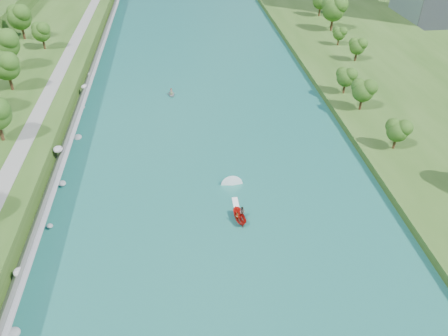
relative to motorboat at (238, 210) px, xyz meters
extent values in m
plane|color=#2D5119|center=(-3.10, -2.70, -0.74)|extent=(260.00, 260.00, 0.00)
cube|color=#185D57|center=(-3.10, 17.30, -0.69)|extent=(55.00, 240.00, 0.10)
cube|color=slate|center=(-28.95, 17.30, 1.06)|extent=(3.54, 236.00, 4.05)
ellipsoid|color=gray|center=(-27.93, -18.52, 0.32)|extent=(1.69, 1.52, 0.94)
ellipsoid|color=gray|center=(-29.24, -10.16, 1.11)|extent=(1.50, 1.48, 0.92)
ellipsoid|color=gray|center=(-27.72, -0.64, 0.03)|extent=(0.91, 0.80, 0.67)
ellipsoid|color=gray|center=(-27.94, 9.79, -0.05)|extent=(1.21, 1.19, 0.89)
ellipsoid|color=gray|center=(-29.69, 17.42, 1.91)|extent=(1.75, 1.88, 1.01)
ellipsoid|color=gray|center=(-28.02, 25.48, -0.59)|extent=(1.52, 1.87, 1.02)
ellipsoid|color=gray|center=(-28.86, 36.36, 0.55)|extent=(1.59, 1.52, 1.04)
ellipsoid|color=gray|center=(-28.99, 44.05, 1.66)|extent=(1.64, 1.68, 1.07)
ellipsoid|color=gray|center=(-29.18, 52.79, 1.02)|extent=(1.09, 0.93, 0.69)
cube|color=gray|center=(-35.60, 17.30, 2.81)|extent=(3.00, 200.00, 0.10)
ellipsoid|color=#1D4D14|center=(-43.80, 41.80, 7.79)|extent=(6.04, 6.04, 10.07)
ellipsoid|color=#1D4D14|center=(-47.25, 53.85, 8.49)|extent=(6.88, 6.88, 11.47)
ellipsoid|color=#1D4D14|center=(-42.51, 67.15, 6.95)|extent=(5.03, 5.03, 8.39)
ellipsoid|color=#1D4D14|center=(-49.85, 75.74, 8.36)|extent=(6.73, 6.73, 11.22)
ellipsoid|color=#1D4D14|center=(30.24, 12.99, 4.23)|extent=(4.17, 4.17, 6.95)
ellipsoid|color=#1D4D14|center=(29.68, 28.35, 4.76)|extent=(4.80, 4.80, 8.01)
ellipsoid|color=#1D4D14|center=(28.87, 36.35, 4.31)|extent=(4.26, 4.26, 7.11)
ellipsoid|color=#1D4D14|center=(38.38, 54.90, 4.35)|extent=(4.31, 4.31, 7.18)
ellipsoid|color=#1D4D14|center=(37.65, 66.83, 3.84)|extent=(3.70, 3.70, 6.17)
ellipsoid|color=#1D4D14|center=(39.79, 79.82, 6.73)|extent=(7.17, 7.17, 11.95)
ellipsoid|color=#1D4D14|center=(40.54, 95.15, 5.51)|extent=(5.71, 5.71, 9.51)
imported|color=#B6160E|center=(-0.03, -1.74, 0.10)|extent=(2.13, 4.07, 1.49)
imported|color=#66605B|center=(-0.43, -2.14, 0.50)|extent=(0.64, 0.49, 1.58)
imported|color=#66605B|center=(0.47, -1.24, 0.58)|extent=(1.07, 1.02, 1.75)
cube|color=white|center=(-0.03, 1.26, -0.61)|extent=(0.90, 5.00, 0.06)
imported|color=gray|center=(-9.64, 42.38, -0.35)|extent=(2.36, 3.08, 0.59)
imported|color=#66605B|center=(-9.64, 42.38, 0.33)|extent=(0.81, 0.63, 1.46)
camera|label=1|loc=(-7.65, -50.11, 43.41)|focal=35.00mm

